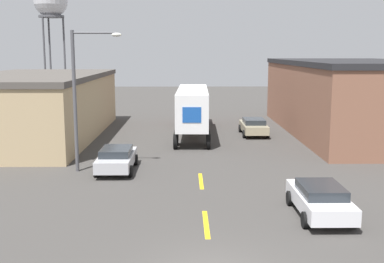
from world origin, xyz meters
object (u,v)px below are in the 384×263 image
parked_car_right_near (320,199)px  street_lamp (80,90)px  parked_car_left_far (117,158)px  parked_car_right_far (254,126)px  semi_truck (193,106)px  water_tower (51,2)px

parked_car_right_near → street_lamp: size_ratio=0.57×
parked_car_right_near → street_lamp: bearing=145.8°
parked_car_left_far → street_lamp: bearing=-179.5°
parked_car_right_far → street_lamp: size_ratio=0.57×
parked_car_left_far → street_lamp: size_ratio=0.57×
parked_car_right_near → street_lamp: 14.27m
parked_car_right_near → parked_car_right_far: bearing=90.0°
parked_car_right_near → street_lamp: street_lamp is taller
semi_truck → parked_car_left_far: 13.29m
parked_car_right_near → water_tower: water_tower is taller
parked_car_right_far → parked_car_right_near: size_ratio=1.00×
parked_car_left_far → parked_car_right_far: 15.15m
semi_truck → parked_car_right_far: semi_truck is taller
street_lamp → parked_car_right_far: bearing=46.2°
semi_truck → water_tower: bearing=122.6°
parked_car_right_far → parked_car_left_far: bearing=-128.7°
semi_truck → street_lamp: 14.16m
water_tower → street_lamp: 48.89m
parked_car_left_far → street_lamp: (-1.90, -0.02, 3.87)m
street_lamp → semi_truck: bearing=62.6°
semi_truck → parked_car_right_far: size_ratio=3.19×
semi_truck → parked_car_right_near: 20.79m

